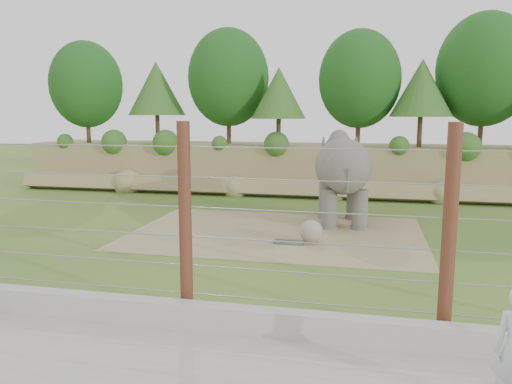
# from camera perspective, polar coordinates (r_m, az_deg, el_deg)

# --- Properties ---
(ground) EXTENTS (90.00, 90.00, 0.00)m
(ground) POSITION_cam_1_polar(r_m,az_deg,el_deg) (14.77, -1.71, -7.33)
(ground) COLOR #346524
(ground) RESTS_ON ground
(back_embankment) EXTENTS (30.00, 5.52, 8.77)m
(back_embankment) POSITION_cam_1_polar(r_m,az_deg,el_deg) (26.57, 6.35, 8.52)
(back_embankment) COLOR #918456
(back_embankment) RESTS_ON ground
(dirt_patch) EXTENTS (10.00, 7.00, 0.02)m
(dirt_patch) POSITION_cam_1_polar(r_m,az_deg,el_deg) (17.50, 2.32, -4.71)
(dirt_patch) COLOR #8F8559
(dirt_patch) RESTS_ON ground
(drain_grate) EXTENTS (1.00, 0.60, 0.03)m
(drain_grate) POSITION_cam_1_polar(r_m,az_deg,el_deg) (16.20, 3.84, -5.74)
(drain_grate) COLOR #262628
(drain_grate) RESTS_ON dirt_patch
(elephant) EXTENTS (2.39, 4.41, 3.39)m
(elephant) POSITION_cam_1_polar(r_m,az_deg,el_deg) (18.99, 9.88, 1.43)
(elephant) COLOR #605C56
(elephant) RESTS_ON ground
(stone_ball) EXTENTS (0.74, 0.74, 0.74)m
(stone_ball) POSITION_cam_1_polar(r_m,az_deg,el_deg) (16.17, 6.32, -4.50)
(stone_ball) COLOR gray
(stone_ball) RESTS_ON dirt_patch
(retaining_wall) EXTENTS (26.00, 0.35, 0.50)m
(retaining_wall) POSITION_cam_1_polar(r_m,az_deg,el_deg) (10.19, -8.89, -13.61)
(retaining_wall) COLOR #A29F97
(retaining_wall) RESTS_ON ground
(walkway) EXTENTS (26.00, 4.00, 0.01)m
(walkway) POSITION_cam_1_polar(r_m,az_deg,el_deg) (8.65, -13.99, -19.89)
(walkway) COLOR #A29F97
(walkway) RESTS_ON ground
(barrier_fence) EXTENTS (20.26, 0.26, 4.00)m
(barrier_fence) POSITION_cam_1_polar(r_m,az_deg,el_deg) (10.11, -8.09, -3.36)
(barrier_fence) COLOR #512113
(barrier_fence) RESTS_ON ground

